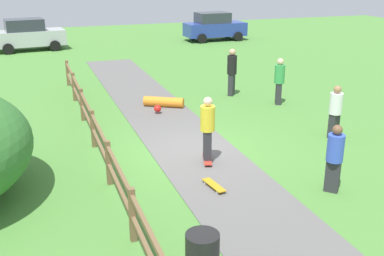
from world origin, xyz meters
TOP-DOWN VIEW (x-y plane):
  - ground_plane at (0.00, 0.00)m, footprint 60.00×60.00m
  - asphalt_path at (0.00, 0.00)m, footprint 2.40×28.00m
  - wooden_fence at (-2.60, 0.00)m, footprint 0.12×18.12m
  - skater_riding at (0.07, -0.85)m, footprint 0.47×0.82m
  - skater_fallen at (0.37, 4.39)m, footprint 1.46×1.40m
  - skateboard_loose at (-0.34, -2.34)m, footprint 0.32×0.82m
  - bystander_white at (4.35, -0.37)m, footprint 0.50×0.50m
  - bystander_blue at (2.17, -3.36)m, footprint 0.54×0.54m
  - bystander_black at (3.43, 5.13)m, footprint 0.54×0.54m
  - bystander_green at (4.59, 3.40)m, footprint 0.50×0.50m
  - parked_car_silver at (-4.02, 18.91)m, footprint 4.37×2.38m
  - parked_car_blue at (8.28, 18.92)m, footprint 4.24×2.09m

SIDE VIEW (x-z plane):
  - ground_plane at x=0.00m, z-range 0.00..0.00m
  - asphalt_path at x=0.00m, z-range 0.00..0.02m
  - skateboard_loose at x=-0.34m, z-range 0.05..0.13m
  - skater_fallen at x=0.37m, z-range 0.02..0.38m
  - wooden_fence at x=-2.60m, z-range 0.12..1.22m
  - bystander_blue at x=2.17m, z-range 0.08..1.70m
  - bystander_white at x=4.35m, z-range 0.08..1.70m
  - parked_car_silver at x=-4.02m, z-range 0.00..1.92m
  - parked_car_blue at x=8.28m, z-range 0.00..1.92m
  - bystander_green at x=4.59m, z-range 0.09..1.83m
  - skater_riding at x=0.07m, z-range 0.12..1.90m
  - bystander_black at x=3.43m, z-range 0.11..1.99m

